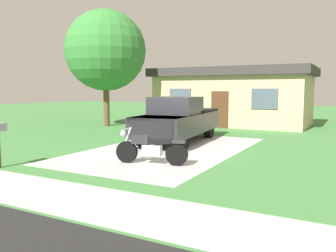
# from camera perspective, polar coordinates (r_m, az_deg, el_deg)

# --- Properties ---
(ground_plane) EXTENTS (80.00, 80.00, 0.00)m
(ground_plane) POSITION_cam_1_polar(r_m,az_deg,el_deg) (12.85, -0.01, -3.86)
(ground_plane) COLOR #417D3E
(driveway_pad) EXTENTS (4.99, 8.75, 0.01)m
(driveway_pad) POSITION_cam_1_polar(r_m,az_deg,el_deg) (12.85, -0.01, -3.84)
(driveway_pad) COLOR #B1B1B1
(driveway_pad) RESTS_ON ground
(sidewalk_strip) EXTENTS (36.00, 1.80, 0.01)m
(sidewalk_strip) POSITION_cam_1_polar(r_m,az_deg,el_deg) (8.20, -20.52, -9.95)
(sidewalk_strip) COLOR #BABAB5
(sidewalk_strip) RESTS_ON ground
(motorcycle) EXTENTS (2.18, 0.83, 1.09)m
(motorcycle) POSITION_cam_1_polar(r_m,az_deg,el_deg) (10.30, -2.84, -3.67)
(motorcycle) COLOR black
(motorcycle) RESTS_ON ground
(pickup_truck) EXTENTS (2.53, 5.78, 1.90)m
(pickup_truck) POSITION_cam_1_polar(r_m,az_deg,el_deg) (14.73, 1.89, 1.14)
(pickup_truck) COLOR black
(pickup_truck) RESTS_ON ground
(shade_tree) EXTENTS (4.79, 4.79, 6.90)m
(shade_tree) POSITION_cam_1_polar(r_m,az_deg,el_deg) (21.49, -10.19, 12.05)
(shade_tree) COLOR brown
(shade_tree) RESTS_ON ground
(neighbor_house) EXTENTS (9.60, 5.60, 3.50)m
(neighbor_house) POSITION_cam_1_polar(r_m,az_deg,el_deg) (22.50, 10.66, 4.86)
(neighbor_house) COLOR tan
(neighbor_house) RESTS_ON ground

